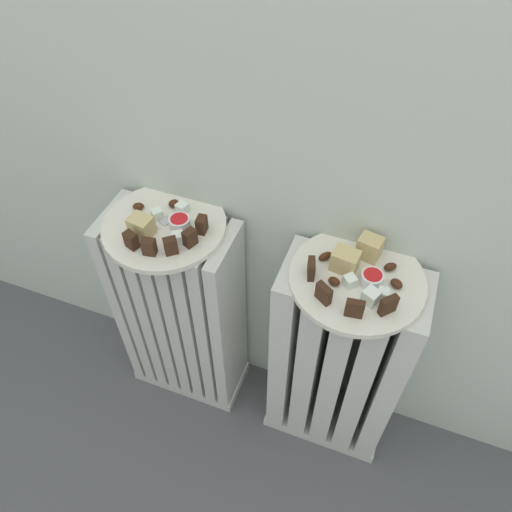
# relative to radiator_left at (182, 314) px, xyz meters

# --- Properties ---
(ground_plane) EXTENTS (6.00, 6.00, 0.00)m
(ground_plane) POSITION_rel_radiator_left_xyz_m (0.20, -0.28, -0.30)
(ground_plane) COLOR #4C4C51
(radiator_left) EXTENTS (0.30, 0.15, 0.60)m
(radiator_left) POSITION_rel_radiator_left_xyz_m (0.00, 0.00, 0.00)
(radiator_left) COLOR silver
(radiator_left) RESTS_ON ground_plane
(radiator_right) EXTENTS (0.30, 0.15, 0.60)m
(radiator_right) POSITION_rel_radiator_left_xyz_m (0.40, 0.00, -0.00)
(radiator_right) COLOR silver
(radiator_right) RESTS_ON ground_plane
(plate_left) EXTENTS (0.25, 0.25, 0.01)m
(plate_left) POSITION_rel_radiator_left_xyz_m (-0.00, 0.00, 0.31)
(plate_left) COLOR silver
(plate_left) RESTS_ON radiator_left
(plate_right) EXTENTS (0.25, 0.25, 0.01)m
(plate_right) POSITION_rel_radiator_left_xyz_m (0.40, 0.00, 0.31)
(plate_right) COLOR silver
(plate_right) RESTS_ON radiator_right
(dark_cake_slice_left_0) EXTENTS (0.03, 0.02, 0.04)m
(dark_cake_slice_left_0) POSITION_rel_radiator_left_xyz_m (-0.03, -0.08, 0.34)
(dark_cake_slice_left_0) COLOR #382114
(dark_cake_slice_left_0) RESTS_ON plate_left
(dark_cake_slice_left_1) EXTENTS (0.03, 0.02, 0.04)m
(dark_cake_slice_left_1) POSITION_rel_radiator_left_xyz_m (0.01, -0.08, 0.34)
(dark_cake_slice_left_1) COLOR #382114
(dark_cake_slice_left_1) RESTS_ON plate_left
(dark_cake_slice_left_2) EXTENTS (0.03, 0.03, 0.04)m
(dark_cake_slice_left_2) POSITION_rel_radiator_left_xyz_m (0.05, -0.06, 0.34)
(dark_cake_slice_left_2) COLOR #382114
(dark_cake_slice_left_2) RESTS_ON plate_left
(dark_cake_slice_left_3) EXTENTS (0.03, 0.03, 0.04)m
(dark_cake_slice_left_3) POSITION_rel_radiator_left_xyz_m (0.08, -0.03, 0.34)
(dark_cake_slice_left_3) COLOR #382114
(dark_cake_slice_left_3) RESTS_ON plate_left
(dark_cake_slice_left_4) EXTENTS (0.02, 0.03, 0.04)m
(dark_cake_slice_left_4) POSITION_rel_radiator_left_xyz_m (0.08, 0.01, 0.34)
(dark_cake_slice_left_4) COLOR #382114
(dark_cake_slice_left_4) RESTS_ON plate_left
(marble_cake_slice_left_0) EXTENTS (0.05, 0.04, 0.04)m
(marble_cake_slice_left_0) POSITION_rel_radiator_left_xyz_m (-0.02, -0.04, 0.34)
(marble_cake_slice_left_0) COLOR tan
(marble_cake_slice_left_0) RESTS_ON plate_left
(turkish_delight_left_0) EXTENTS (0.03, 0.03, 0.02)m
(turkish_delight_left_0) POSITION_rel_radiator_left_xyz_m (0.05, -0.03, 0.33)
(turkish_delight_left_0) COLOR white
(turkish_delight_left_0) RESTS_ON plate_left
(turkish_delight_left_1) EXTENTS (0.03, 0.03, 0.02)m
(turkish_delight_left_1) POSITION_rel_radiator_left_xyz_m (-0.02, 0.01, 0.33)
(turkish_delight_left_1) COLOR white
(turkish_delight_left_1) RESTS_ON plate_left
(turkish_delight_left_2) EXTENTS (0.03, 0.03, 0.02)m
(turkish_delight_left_2) POSITION_rel_radiator_left_xyz_m (0.02, 0.04, 0.33)
(turkish_delight_left_2) COLOR white
(turkish_delight_left_2) RESTS_ON plate_left
(medjool_date_left_0) EXTENTS (0.03, 0.03, 0.01)m
(medjool_date_left_0) POSITION_rel_radiator_left_xyz_m (-0.07, 0.02, 0.33)
(medjool_date_left_0) COLOR #3D1E0F
(medjool_date_left_0) RESTS_ON plate_left
(medjool_date_left_1) EXTENTS (0.03, 0.03, 0.02)m
(medjool_date_left_1) POSITION_rel_radiator_left_xyz_m (-0.00, 0.05, 0.33)
(medjool_date_left_1) COLOR #3D1E0F
(medjool_date_left_1) RESTS_ON plate_left
(medjool_date_left_2) EXTENTS (0.02, 0.03, 0.02)m
(medjool_date_left_2) POSITION_rel_radiator_left_xyz_m (-0.05, -0.01, 0.33)
(medjool_date_left_2) COLOR #3D1E0F
(medjool_date_left_2) RESTS_ON plate_left
(jam_bowl_left) EXTENTS (0.04, 0.04, 0.02)m
(jam_bowl_left) POSITION_rel_radiator_left_xyz_m (0.04, 0.00, 0.33)
(jam_bowl_left) COLOR white
(jam_bowl_left) RESTS_ON plate_left
(dark_cake_slice_right_0) EXTENTS (0.02, 0.03, 0.04)m
(dark_cake_slice_right_0) POSITION_rel_radiator_left_xyz_m (0.31, -0.03, 0.34)
(dark_cake_slice_right_0) COLOR #382114
(dark_cake_slice_right_0) RESTS_ON plate_right
(dark_cake_slice_right_1) EXTENTS (0.03, 0.03, 0.04)m
(dark_cake_slice_right_1) POSITION_rel_radiator_left_xyz_m (0.35, -0.07, 0.34)
(dark_cake_slice_right_1) COLOR #382114
(dark_cake_slice_right_1) RESTS_ON plate_right
(dark_cake_slice_right_2) EXTENTS (0.03, 0.02, 0.04)m
(dark_cake_slice_right_2) POSITION_rel_radiator_left_xyz_m (0.41, -0.09, 0.34)
(dark_cake_slice_right_2) COLOR #382114
(dark_cake_slice_right_2) RESTS_ON plate_right
(dark_cake_slice_right_3) EXTENTS (0.03, 0.03, 0.04)m
(dark_cake_slice_right_3) POSITION_rel_radiator_left_xyz_m (0.46, -0.06, 0.34)
(dark_cake_slice_right_3) COLOR #382114
(dark_cake_slice_right_3) RESTS_ON plate_right
(marble_cake_slice_right_0) EXTENTS (0.05, 0.04, 0.05)m
(marble_cake_slice_right_0) POSITION_rel_radiator_left_xyz_m (0.40, 0.06, 0.34)
(marble_cake_slice_right_0) COLOR tan
(marble_cake_slice_right_0) RESTS_ON plate_right
(marble_cake_slice_right_1) EXTENTS (0.05, 0.04, 0.04)m
(marble_cake_slice_right_1) POSITION_rel_radiator_left_xyz_m (0.37, 0.01, 0.34)
(marble_cake_slice_right_1) COLOR tan
(marble_cake_slice_right_1) RESTS_ON plate_right
(turkish_delight_right_0) EXTENTS (0.02, 0.02, 0.02)m
(turkish_delight_right_0) POSITION_rel_radiator_left_xyz_m (0.45, -0.03, 0.33)
(turkish_delight_right_0) COLOR white
(turkish_delight_right_0) RESTS_ON plate_right
(turkish_delight_right_1) EXTENTS (0.03, 0.03, 0.03)m
(turkish_delight_right_1) POSITION_rel_radiator_left_xyz_m (0.43, -0.05, 0.33)
(turkish_delight_right_1) COLOR white
(turkish_delight_right_1) RESTS_ON plate_right
(turkish_delight_right_2) EXTENTS (0.03, 0.03, 0.02)m
(turkish_delight_right_2) POSITION_rel_radiator_left_xyz_m (0.39, -0.02, 0.33)
(turkish_delight_right_2) COLOR white
(turkish_delight_right_2) RESTS_ON plate_right
(medjool_date_right_0) EXTENTS (0.03, 0.03, 0.02)m
(medjool_date_right_0) POSITION_rel_radiator_left_xyz_m (0.45, 0.04, 0.33)
(medjool_date_right_0) COLOR #3D1E0F
(medjool_date_right_0) RESTS_ON plate_right
(medjool_date_right_1) EXTENTS (0.03, 0.03, 0.02)m
(medjool_date_right_1) POSITION_rel_radiator_left_xyz_m (0.47, 0.00, 0.33)
(medjool_date_right_1) COLOR #3D1E0F
(medjool_date_right_1) RESTS_ON plate_right
(medjool_date_right_2) EXTENTS (0.03, 0.02, 0.02)m
(medjool_date_right_2) POSITION_rel_radiator_left_xyz_m (0.36, -0.03, 0.33)
(medjool_date_right_2) COLOR #3D1E0F
(medjool_date_right_2) RESTS_ON plate_right
(medjool_date_right_3) EXTENTS (0.03, 0.03, 0.01)m
(medjool_date_right_3) POSITION_rel_radiator_left_xyz_m (0.33, 0.02, 0.32)
(medjool_date_right_3) COLOR #3D1E0F
(medjool_date_right_3) RESTS_ON plate_right
(jam_bowl_right) EXTENTS (0.04, 0.04, 0.02)m
(jam_bowl_right) POSITION_rel_radiator_left_xyz_m (0.42, -0.00, 0.33)
(jam_bowl_right) COLOR white
(jam_bowl_right) RESTS_ON plate_right
(fork) EXTENTS (0.05, 0.09, 0.00)m
(fork) POSITION_rel_radiator_left_xyz_m (-0.01, -0.02, 0.32)
(fork) COLOR #B7B7BC
(fork) RESTS_ON plate_left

